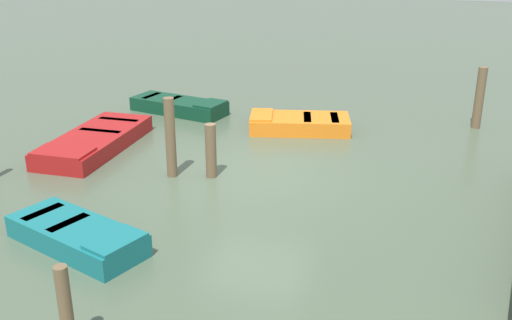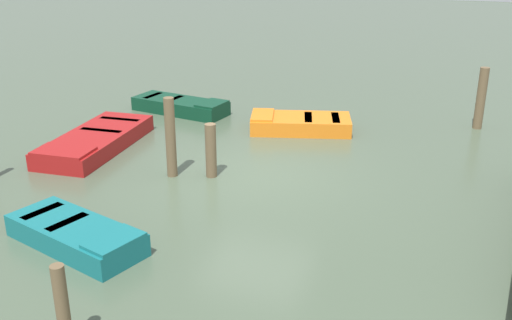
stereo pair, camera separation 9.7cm
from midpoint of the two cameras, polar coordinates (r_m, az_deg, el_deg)
The scene contains 9 objects.
ground_plane at distance 13.29m, azimuth -0.21°, elevation -1.41°, with size 80.00×80.00×0.00m, color #475642.
rowboat_dark_green at distance 17.99m, azimuth -7.52°, elevation 5.20°, with size 1.49×3.05×0.46m.
rowboat_orange at distance 16.22m, azimuth 3.98°, elevation 3.56°, with size 1.95×2.92×0.46m.
rowboat_teal at distance 10.72m, azimuth -17.06°, elevation -6.93°, with size 1.74×2.79×0.46m.
rowboat_red at distance 15.32m, azimuth -15.45°, elevation 1.77°, with size 3.72×1.70×0.46m.
mooring_piling_center at distance 8.15m, azimuth -18.19°, elevation -13.39°, with size 0.18×0.18×1.22m, color brown.
mooring_piling_mid_left at distance 13.01m, azimuth -4.58°, elevation 0.90°, with size 0.24×0.24×1.22m, color brown.
mooring_piling_mid_right at distance 17.35m, azimuth 20.54°, elevation 5.62°, with size 0.25×0.25×1.70m, color brown.
mooring_piling_far_right at distance 13.04m, azimuth -8.44°, elevation 2.13°, with size 0.23×0.23×1.79m, color brown.
Camera 1 is at (11.58, 4.09, 5.08)m, focal length 41.57 mm.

